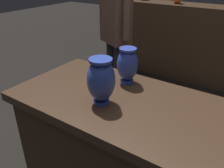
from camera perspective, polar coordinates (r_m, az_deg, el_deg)
name	(u,v)px	position (r m, az deg, el deg)	size (l,w,h in m)	color
display_plinth	(121,155)	(1.48, 2.17, -16.97)	(1.20, 0.64, 0.80)	#382619
back_display_shelf	(212,47)	(3.29, 23.26, 8.39)	(2.60, 0.40, 0.99)	#422D1E
vase_centerpiece	(101,80)	(1.14, -2.71, 0.95)	(0.14, 0.14, 0.24)	#2D429E
vase_tall_behind	(127,65)	(1.36, 3.81, 4.79)	(0.12, 0.12, 0.22)	#2D429E
visitor_near_left	(116,28)	(2.30, 0.87, 13.53)	(0.43, 0.31, 1.53)	#232328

